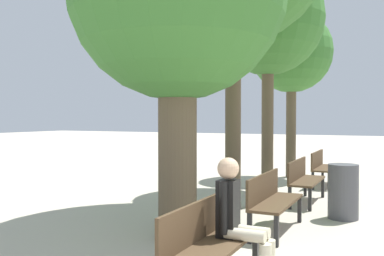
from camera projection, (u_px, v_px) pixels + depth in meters
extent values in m
cube|color=#4C3823|center=(215.00, 246.00, 4.30)|extent=(0.47, 1.60, 0.04)
cube|color=#4C3823|center=(196.00, 222.00, 4.39)|extent=(0.04, 1.60, 0.41)
cube|color=black|center=(256.00, 251.00, 4.90)|extent=(0.06, 0.06, 0.43)
cube|color=black|center=(225.00, 246.00, 5.07)|extent=(0.06, 0.06, 0.43)
cube|color=#4C3823|center=(277.00, 202.00, 6.50)|extent=(0.47, 1.60, 0.04)
cube|color=#4C3823|center=(263.00, 187.00, 6.58)|extent=(0.04, 1.60, 0.41)
cube|color=black|center=(276.00, 231.00, 5.74)|extent=(0.06, 0.06, 0.43)
cube|color=black|center=(300.00, 209.00, 7.10)|extent=(0.06, 0.06, 0.43)
cube|color=black|center=(250.00, 228.00, 5.91)|extent=(0.06, 0.06, 0.43)
cube|color=black|center=(277.00, 207.00, 7.26)|extent=(0.06, 0.06, 0.43)
cube|color=#4C3823|center=(307.00, 181.00, 8.69)|extent=(0.47, 1.60, 0.04)
cube|color=#4C3823|center=(297.00, 169.00, 8.78)|extent=(0.04, 1.60, 0.41)
cube|color=black|center=(310.00, 200.00, 7.94)|extent=(0.06, 0.06, 0.43)
cube|color=black|center=(323.00, 188.00, 9.30)|extent=(0.06, 0.06, 0.43)
cube|color=black|center=(290.00, 198.00, 8.10)|extent=(0.06, 0.06, 0.43)
cube|color=black|center=(305.00, 186.00, 9.46)|extent=(0.06, 0.06, 0.43)
cube|color=#4C3823|center=(326.00, 168.00, 10.89)|extent=(0.47, 1.60, 0.04)
cube|color=#4C3823|center=(317.00, 159.00, 10.98)|extent=(0.04, 1.60, 0.41)
cube|color=black|center=(329.00, 182.00, 10.14)|extent=(0.06, 0.06, 0.43)
cube|color=black|center=(337.00, 174.00, 11.49)|extent=(0.06, 0.06, 0.43)
cube|color=black|center=(313.00, 181.00, 10.30)|extent=(0.06, 0.06, 0.43)
cube|color=black|center=(323.00, 173.00, 11.66)|extent=(0.06, 0.06, 0.43)
cylinder|color=brown|center=(177.00, 146.00, 6.06)|extent=(0.55, 0.55, 2.68)
cylinder|color=brown|center=(233.00, 105.00, 8.08)|extent=(0.30, 0.30, 3.97)
cylinder|color=brown|center=(267.00, 120.00, 10.23)|extent=(0.28, 0.28, 3.35)
sphere|color=#38702D|center=(268.00, 19.00, 10.17)|extent=(2.66, 2.66, 2.66)
cylinder|color=brown|center=(291.00, 126.00, 12.49)|extent=(0.29, 0.29, 3.00)
sphere|color=#38702D|center=(291.00, 52.00, 12.44)|extent=(2.37, 2.37, 2.37)
cylinder|color=beige|center=(245.00, 235.00, 4.40)|extent=(0.43, 0.13, 0.13)
cylinder|color=beige|center=(250.00, 231.00, 4.53)|extent=(0.43, 0.13, 0.13)
cube|color=black|center=(228.00, 208.00, 4.55)|extent=(0.20, 0.23, 0.61)
cylinder|color=black|center=(224.00, 208.00, 4.44)|extent=(0.09, 0.09, 0.55)
cylinder|color=black|center=(232.00, 203.00, 4.67)|extent=(0.09, 0.09, 0.55)
sphere|color=tan|center=(228.00, 168.00, 4.54)|extent=(0.23, 0.23, 0.23)
cylinder|color=#4C4C51|center=(343.00, 191.00, 7.35)|extent=(0.51, 0.51, 0.94)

